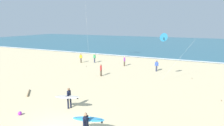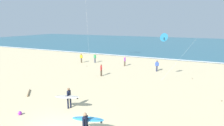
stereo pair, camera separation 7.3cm
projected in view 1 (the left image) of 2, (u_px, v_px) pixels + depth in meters
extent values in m
cube|color=#2D6075|center=(169.00, 43.00, 62.33)|extent=(160.00, 60.00, 0.08)
cube|color=white|center=(151.00, 58.00, 35.81)|extent=(160.00, 0.85, 0.01)
cube|color=black|center=(86.00, 121.00, 10.39)|extent=(0.24, 0.36, 0.60)
cube|color=red|center=(84.00, 120.00, 10.41)|extent=(0.04, 0.20, 0.32)
sphere|color=#A87A59|center=(85.00, 114.00, 10.30)|extent=(0.21, 0.21, 0.21)
cylinder|color=black|center=(84.00, 124.00, 10.18)|extent=(0.09, 0.09, 0.56)
cylinder|color=black|center=(87.00, 117.00, 10.58)|extent=(0.09, 0.09, 0.26)
cylinder|color=black|center=(87.00, 119.00, 10.71)|extent=(0.26, 0.11, 0.14)
ellipsoid|color=#3399D8|center=(88.00, 119.00, 10.74)|extent=(2.09, 0.85, 0.21)
cube|color=#333333|center=(88.00, 118.00, 10.73)|extent=(1.77, 0.27, 0.13)
cube|color=#262628|center=(102.00, 122.00, 10.52)|extent=(0.12, 0.03, 0.14)
cylinder|color=black|center=(68.00, 103.00, 14.42)|extent=(0.13, 0.13, 0.88)
cylinder|color=black|center=(71.00, 103.00, 14.56)|extent=(0.13, 0.13, 0.88)
cube|color=black|center=(69.00, 94.00, 14.33)|extent=(0.29, 0.38, 0.60)
cube|color=white|center=(68.00, 94.00, 14.34)|extent=(0.07, 0.19, 0.32)
sphere|color=brown|center=(69.00, 89.00, 14.24)|extent=(0.21, 0.21, 0.21)
cylinder|color=black|center=(68.00, 94.00, 14.09)|extent=(0.09, 0.09, 0.26)
cylinder|color=black|center=(67.00, 96.00, 14.03)|extent=(0.26, 0.15, 0.14)
cylinder|color=black|center=(70.00, 94.00, 14.56)|extent=(0.09, 0.09, 0.56)
ellipsoid|color=white|center=(67.00, 97.00, 14.00)|extent=(2.03, 1.13, 0.10)
cube|color=#333333|center=(67.00, 96.00, 13.99)|extent=(1.64, 0.52, 0.03)
cube|color=#262628|center=(78.00, 98.00, 13.91)|extent=(0.12, 0.05, 0.14)
cylinder|color=silver|center=(87.00, 27.00, 28.65)|extent=(0.83, 2.19, 12.05)
cylinder|color=brown|center=(87.00, 66.00, 28.80)|extent=(0.06, 0.06, 0.10)
cylinder|color=brown|center=(222.00, 101.00, 15.91)|extent=(0.06, 0.06, 0.10)
cone|color=#2D99DB|center=(163.00, 37.00, 20.36)|extent=(0.90, 0.75, 0.96)
cube|color=black|center=(163.00, 38.00, 20.39)|extent=(0.22, 0.29, 0.24)
cylinder|color=silver|center=(178.00, 60.00, 21.36)|extent=(3.35, 2.50, 4.79)
cylinder|color=brown|center=(192.00, 79.00, 22.32)|extent=(0.06, 0.06, 0.10)
cylinder|color=#2D334C|center=(156.00, 68.00, 25.81)|extent=(0.22, 0.22, 0.84)
cube|color=#3351B7|center=(157.00, 64.00, 25.67)|extent=(0.32, 0.18, 0.54)
sphere|color=brown|center=(157.00, 61.00, 25.59)|extent=(0.20, 0.20, 0.20)
cylinder|color=#3351B7|center=(155.00, 64.00, 25.77)|extent=(0.08, 0.08, 0.50)
cylinder|color=#3351B7|center=(158.00, 65.00, 25.61)|extent=(0.08, 0.08, 0.50)
cylinder|color=#4C3D2D|center=(101.00, 73.00, 23.45)|extent=(0.22, 0.22, 0.84)
cube|color=red|center=(101.00, 68.00, 23.31)|extent=(0.26, 0.36, 0.54)
sphere|color=#A87A59|center=(101.00, 65.00, 23.23)|extent=(0.20, 0.20, 0.20)
cylinder|color=red|center=(101.00, 69.00, 23.13)|extent=(0.08, 0.08, 0.50)
cylinder|color=red|center=(101.00, 68.00, 23.53)|extent=(0.08, 0.08, 0.50)
cylinder|color=#4C3D2D|center=(81.00, 60.00, 31.56)|extent=(0.22, 0.22, 0.84)
cube|color=gold|center=(81.00, 56.00, 31.41)|extent=(0.35, 0.25, 0.54)
sphere|color=brown|center=(81.00, 54.00, 31.33)|extent=(0.20, 0.20, 0.20)
cylinder|color=gold|center=(80.00, 57.00, 31.47)|extent=(0.08, 0.08, 0.50)
cylinder|color=gold|center=(82.00, 57.00, 31.39)|extent=(0.08, 0.08, 0.50)
cylinder|color=#4C3D2D|center=(124.00, 63.00, 29.06)|extent=(0.22, 0.22, 0.84)
cube|color=purple|center=(124.00, 59.00, 28.92)|extent=(0.33, 0.37, 0.54)
sphere|color=beige|center=(124.00, 57.00, 28.84)|extent=(0.20, 0.20, 0.20)
cylinder|color=purple|center=(125.00, 60.00, 28.74)|extent=(0.08, 0.08, 0.50)
cylinder|color=purple|center=(124.00, 60.00, 29.14)|extent=(0.08, 0.08, 0.50)
cylinder|color=#2D334C|center=(95.00, 60.00, 31.62)|extent=(0.22, 0.22, 0.84)
cube|color=#339351|center=(94.00, 56.00, 31.47)|extent=(0.34, 0.22, 0.54)
sphere|color=beige|center=(94.00, 54.00, 31.39)|extent=(0.20, 0.20, 0.20)
cylinder|color=#339351|center=(94.00, 57.00, 31.60)|extent=(0.08, 0.08, 0.50)
cylinder|color=#339351|center=(95.00, 57.00, 31.38)|extent=(0.08, 0.08, 0.50)
sphere|color=purple|center=(20.00, 113.00, 13.45)|extent=(0.28, 0.28, 0.28)
cylinder|color=#846B4C|center=(28.00, 93.00, 17.61)|extent=(1.29, 1.40, 0.13)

